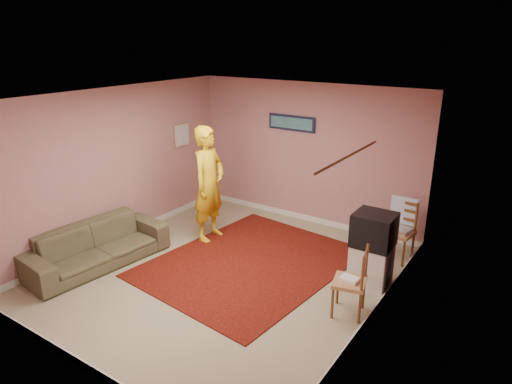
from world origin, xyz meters
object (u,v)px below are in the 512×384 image
Objects in this scene: crt_tv at (374,230)px; chair_b at (350,274)px; sofa at (97,245)px; person at (209,184)px; tv_cabinet at (371,266)px; chair_a at (399,226)px.

chair_b is at bearing -90.43° from crt_tv.
sofa is (-3.74, -1.68, -0.57)m from crt_tv.
chair_b is at bearing -110.04° from person.
person is (-2.92, 0.05, 0.67)m from tv_cabinet.
tv_cabinet is at bearing -95.43° from person.
crt_tv reaches higher than sofa.
person reaches higher than sofa.
chair_b reaches higher than sofa.
sofa is (-3.80, -2.73, -0.26)m from chair_a.
chair_b is (-0.00, -0.76, 0.24)m from tv_cabinet.
crt_tv is 1.07× the size of chair_a.
person is at bearing -119.19° from chair_b.
sofa is (-3.75, -0.91, -0.24)m from chair_b.
chair_a is at bearing 86.53° from crt_tv.
tv_cabinet is at bearing 166.18° from chair_b.
chair_a is (0.05, 1.05, -0.30)m from crt_tv.
chair_a reaches higher than tv_cabinet.
sofa is (-3.75, -1.68, -0.01)m from tv_cabinet.
tv_cabinet is at bearing 0.00° from crt_tv.
person is (0.83, 1.73, 0.67)m from sofa.
sofa is at bearing -155.89° from tv_cabinet.
tv_cabinet is 0.80m from chair_b.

